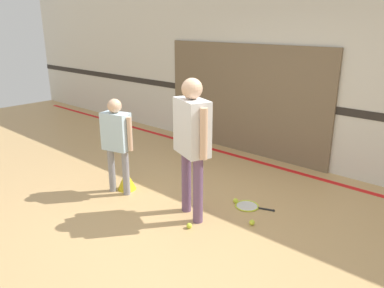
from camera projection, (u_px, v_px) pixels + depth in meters
ground_plane at (180, 218)px, 4.62m from camera, size 16.00×16.00×0.00m
wall_back at (293, 68)px, 6.02m from camera, size 16.00×0.07×3.20m
wall_panel at (243, 99)px, 6.74m from camera, size 3.36×0.05×1.95m
floor_stripe at (275, 166)px, 6.25m from camera, size 14.40×0.10×0.01m
person_instructor at (192, 134)px, 4.34m from camera, size 0.61×0.42×1.72m
person_student_left at (116, 136)px, 5.05m from camera, size 0.50×0.30×1.35m
racket_spare_on_floor at (248, 206)px, 4.89m from camera, size 0.55×0.40×0.03m
tennis_ball_near_instructor at (189, 226)px, 4.38m from camera, size 0.07×0.07×0.07m
tennis_ball_by_spare_racket at (236, 201)px, 4.99m from camera, size 0.07×0.07×0.07m
tennis_ball_stray_left at (252, 222)px, 4.45m from camera, size 0.07×0.07×0.07m
training_cone at (127, 180)px, 5.37m from camera, size 0.27×0.27×0.29m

